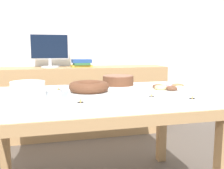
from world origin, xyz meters
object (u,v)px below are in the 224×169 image
(tealight_right_edge, at_px, (70,86))
(pastry_platter, at_px, (169,88))
(cake_golden_bundt, at_px, (89,88))
(tealight_near_front, at_px, (152,97))
(tealight_near_cakes, at_px, (81,103))
(cake_chocolate_round, at_px, (118,81))
(plate_stack, at_px, (28,89))
(computer_monitor, at_px, (50,51))
(tealight_centre, at_px, (192,99))
(tealight_left_edge, at_px, (58,91))
(book_stack, at_px, (81,63))

(tealight_right_edge, bearing_deg, pastry_platter, -23.87)
(cake_golden_bundt, distance_m, tealight_near_front, 0.43)
(cake_golden_bundt, xyz_separation_m, tealight_near_cakes, (-0.10, -0.34, -0.03))
(cake_chocolate_round, distance_m, pastry_platter, 0.40)
(plate_stack, relative_size, tealight_near_front, 5.25)
(computer_monitor, bearing_deg, tealight_centre, -65.97)
(computer_monitor, bearing_deg, tealight_right_edge, -82.46)
(cake_golden_bundt, bearing_deg, plate_stack, 178.78)
(computer_monitor, height_order, tealight_near_cakes, computer_monitor)
(computer_monitor, height_order, plate_stack, computer_monitor)
(pastry_platter, bearing_deg, computer_monitor, 121.11)
(cake_golden_bundt, height_order, tealight_left_edge, cake_golden_bundt)
(tealight_left_edge, bearing_deg, book_stack, 75.57)
(book_stack, relative_size, pastry_platter, 0.66)
(book_stack, xyz_separation_m, tealight_near_front, (0.21, -1.58, -0.12))
(book_stack, height_order, cake_golden_bundt, book_stack)
(cake_chocolate_round, height_order, tealight_left_edge, cake_chocolate_round)
(tealight_left_edge, height_order, tealight_near_cakes, same)
(book_stack, height_order, tealight_left_edge, book_stack)
(tealight_right_edge, bearing_deg, tealight_centre, -46.94)
(tealight_near_front, relative_size, tealight_near_cakes, 1.00)
(book_stack, xyz_separation_m, tealight_left_edge, (-0.31, -1.21, -0.12))
(tealight_near_front, bearing_deg, tealight_near_cakes, -170.97)
(book_stack, height_order, cake_chocolate_round, book_stack)
(computer_monitor, bearing_deg, tealight_near_front, -70.36)
(tealight_left_edge, bearing_deg, computer_monitor, 92.01)
(cake_chocolate_round, relative_size, tealight_near_cakes, 6.78)
(tealight_centre, bearing_deg, tealight_near_front, 148.51)
(tealight_centre, bearing_deg, tealight_left_edge, 145.96)
(tealight_near_cakes, bearing_deg, plate_stack, 128.89)
(cake_chocolate_round, distance_m, tealight_centre, 0.69)
(tealight_near_front, bearing_deg, book_stack, 97.49)
(book_stack, distance_m, pastry_platter, 1.40)
(book_stack, bearing_deg, tealight_near_cakes, -97.50)
(cake_chocolate_round, bearing_deg, tealight_right_edge, 176.48)
(cake_golden_bundt, bearing_deg, computer_monitor, 100.35)
(computer_monitor, xyz_separation_m, cake_chocolate_round, (0.50, -1.05, -0.23))
(cake_golden_bundt, distance_m, tealight_centre, 0.65)
(pastry_platter, xyz_separation_m, tealight_right_edge, (-0.66, 0.29, -0.00))
(plate_stack, bearing_deg, pastry_platter, -2.06)
(computer_monitor, distance_m, pastry_platter, 1.57)
(cake_golden_bundt, bearing_deg, tealight_centre, -37.29)
(cake_golden_bundt, height_order, tealight_centre, cake_golden_bundt)
(book_stack, height_order, plate_stack, book_stack)
(plate_stack, distance_m, tealight_right_edge, 0.38)
(cake_golden_bundt, height_order, tealight_near_front, cake_golden_bundt)
(cake_chocolate_round, xyz_separation_m, tealight_centre, (0.25, -0.64, -0.03))
(computer_monitor, xyz_separation_m, pastry_platter, (0.80, -1.32, -0.26))
(tealight_right_edge, bearing_deg, cake_chocolate_round, -3.52)
(computer_monitor, xyz_separation_m, tealight_left_edge, (0.04, -1.21, -0.26))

